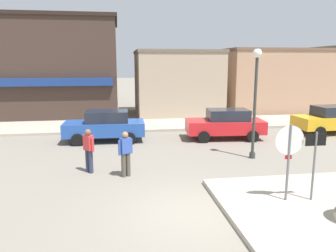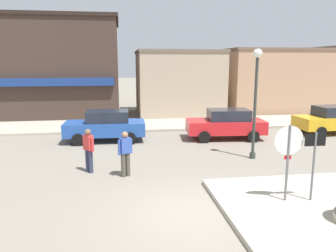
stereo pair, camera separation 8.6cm
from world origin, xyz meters
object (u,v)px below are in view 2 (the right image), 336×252
object	(u,v)px
one_way_sign	(314,159)
pedestrian_crossing_near	(125,152)
parked_car_nearest	(106,125)
pedestrian_crossing_far	(89,149)
parked_car_second	(226,124)
parked_car_third	(332,119)
lamp_post	(256,87)
stop_sign	(288,153)

from	to	relation	value
one_way_sign	pedestrian_crossing_near	size ratio (longest dim) A/B	1.30
parked_car_nearest	pedestrian_crossing_far	distance (m)	4.88
parked_car_nearest	pedestrian_crossing_near	distance (m)	5.56
parked_car_second	pedestrian_crossing_near	distance (m)	7.36
parked_car_third	one_way_sign	bearing A→B (deg)	-127.22
parked_car_second	pedestrian_crossing_far	distance (m)	7.98
lamp_post	parked_car_third	xyz separation A→B (m)	(6.33, 4.00, -2.15)
stop_sign	parked_car_third	distance (m)	11.21
parked_car_second	parked_car_third	xyz separation A→B (m)	(6.32, 0.40, 0.00)
stop_sign	parked_car_second	bearing A→B (deg)	83.43
one_way_sign	lamp_post	bearing A→B (deg)	87.36
stop_sign	pedestrian_crossing_near	xyz separation A→B (m)	(-4.38, 3.04, -0.65)
parked_car_third	parked_car_second	bearing A→B (deg)	-176.42
stop_sign	lamp_post	bearing A→B (deg)	78.45
one_way_sign	parked_car_third	bearing A→B (deg)	52.78
parked_car_nearest	parked_car_third	world-z (taller)	same
stop_sign	parked_car_nearest	xyz separation A→B (m)	(-5.27, 8.53, -0.71)
parked_car_nearest	parked_car_third	bearing A→B (deg)	-0.04
lamp_post	pedestrian_crossing_far	world-z (taller)	lamp_post
lamp_post	stop_sign	bearing A→B (deg)	-101.55
stop_sign	parked_car_third	bearing A→B (deg)	49.58
parked_car_nearest	parked_car_third	xyz separation A→B (m)	(12.53, -0.01, 0.00)
parked_car_second	pedestrian_crossing_far	world-z (taller)	pedestrian_crossing_far
pedestrian_crossing_far	one_way_sign	bearing A→B (deg)	-30.49
parked_car_nearest	one_way_sign	bearing A→B (deg)	-55.25
parked_car_nearest	parked_car_second	size ratio (longest dim) A/B	0.98
lamp_post	parked_car_third	world-z (taller)	lamp_post
parked_car_nearest	parked_car_second	world-z (taller)	same
lamp_post	pedestrian_crossing_far	bearing A→B (deg)	-172.67
parked_car_second	pedestrian_crossing_near	world-z (taller)	pedestrian_crossing_near
pedestrian_crossing_near	pedestrian_crossing_far	world-z (taller)	same
pedestrian_crossing_far	parked_car_nearest	bearing A→B (deg)	85.19
one_way_sign	pedestrian_crossing_far	distance (m)	7.43
one_way_sign	parked_car_third	xyz separation A→B (m)	(6.55, 8.62, -0.52)
one_way_sign	parked_car_second	size ratio (longest dim) A/B	0.51
one_way_sign	parked_car_second	bearing A→B (deg)	88.43
parked_car_second	pedestrian_crossing_far	xyz separation A→B (m)	(-6.62, -4.46, 0.06)
stop_sign	pedestrian_crossing_far	world-z (taller)	stop_sign
parked_car_second	one_way_sign	bearing A→B (deg)	-91.57
pedestrian_crossing_near	lamp_post	bearing A→B (deg)	15.56
one_way_sign	parked_car_nearest	size ratio (longest dim) A/B	0.52
one_way_sign	parked_car_nearest	bearing A→B (deg)	124.75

